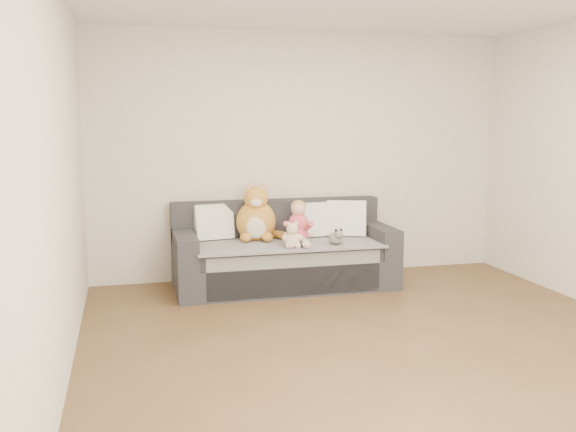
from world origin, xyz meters
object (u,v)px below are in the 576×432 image
object	(u,v)px
sofa	(283,256)
sippy_cup	(294,239)
teddy_bear	(292,237)
plush_cat	(256,218)
toddler	(298,225)

from	to	relation	value
sofa	sippy_cup	xyz separation A→B (m)	(0.05, -0.26, 0.22)
sippy_cup	teddy_bear	bearing A→B (deg)	-113.99
teddy_bear	sippy_cup	world-z (taller)	teddy_bear
sofa	sippy_cup	size ratio (longest dim) A/B	18.95
sofa	teddy_bear	bearing A→B (deg)	-90.91
plush_cat	toddler	bearing A→B (deg)	-28.96
plush_cat	sippy_cup	size ratio (longest dim) A/B	5.33
sippy_cup	toddler	bearing A→B (deg)	50.77
plush_cat	sippy_cup	xyz separation A→B (m)	(0.30, -0.37, -0.16)
sofa	plush_cat	world-z (taller)	plush_cat
sofa	toddler	xyz separation A→B (m)	(0.11, -0.19, 0.34)
plush_cat	sofa	bearing A→B (deg)	-11.99
sofa	plush_cat	distance (m)	0.48
sofa	teddy_bear	size ratio (longest dim) A/B	8.58
toddler	sippy_cup	world-z (taller)	toddler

